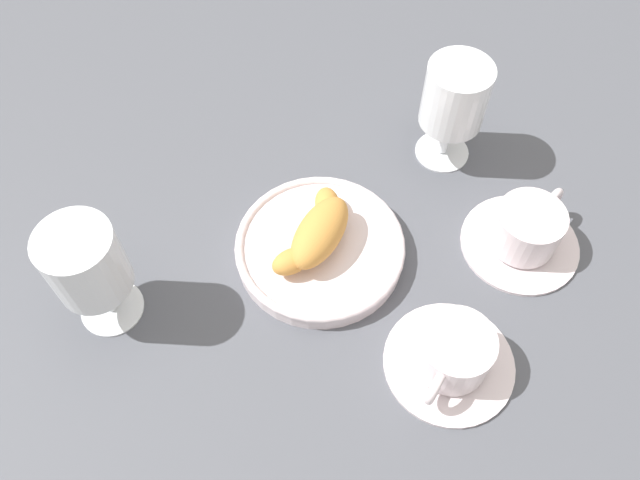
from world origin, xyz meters
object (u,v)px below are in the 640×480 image
Objects in this scene: coffee_cup_far at (526,232)px; pastry_plate at (320,248)px; coffee_cup_near at (452,355)px; juice_glass_left at (87,267)px; juice_glass_right at (454,101)px; croissant_large at (317,232)px.

pastry_plate is at bearing 145.73° from coffee_cup_far.
pastry_plate is 1.41× the size of coffee_cup_near.
juice_glass_left and juice_glass_right have the same top height.
juice_glass_right is (0.22, 0.03, 0.08)m from pastry_plate.
juice_glass_right is (0.19, 0.21, 0.07)m from coffee_cup_near.
pastry_plate is 1.37× the size of juice_glass_left.
coffee_cup_near is at bearing -161.49° from coffee_cup_far.
pastry_plate is 0.25m from juice_glass_left.
pastry_plate is at bearing -20.45° from juice_glass_left.
coffee_cup_near is 0.18m from coffee_cup_far.
croissant_large reaches higher than pastry_plate.
juice_glass_left reaches higher than coffee_cup_far.
coffee_cup_near is 0.97× the size of juice_glass_right.
pastry_plate is at bearing -173.25° from juice_glass_right.
juice_glass_right reaches higher than croissant_large.
pastry_plate is at bearing 96.98° from coffee_cup_near.
pastry_plate is 1.54× the size of croissant_large.
coffee_cup_near reaches higher than pastry_plate.
coffee_cup_far is (0.19, -0.13, 0.01)m from pastry_plate.
croissant_large is 0.24m from juice_glass_left.
juice_glass_right is at bearing 6.75° from pastry_plate.
croissant_large is 0.89× the size of juice_glass_left.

